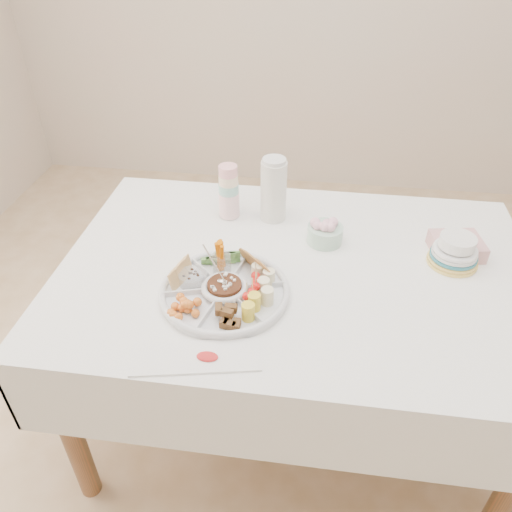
# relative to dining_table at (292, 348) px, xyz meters

# --- Properties ---
(floor) EXTENTS (4.00, 4.00, 0.00)m
(floor) POSITION_rel_dining_table_xyz_m (0.00, 0.00, -0.38)
(floor) COLOR tan
(floor) RESTS_ON ground
(dining_table) EXTENTS (1.52, 1.02, 0.76)m
(dining_table) POSITION_rel_dining_table_xyz_m (0.00, 0.00, 0.00)
(dining_table) COLOR white
(dining_table) RESTS_ON floor
(party_tray) EXTENTS (0.47, 0.47, 0.04)m
(party_tray) POSITION_rel_dining_table_xyz_m (-0.20, -0.17, 0.40)
(party_tray) COLOR white
(party_tray) RESTS_ON dining_table
(bean_dip) EXTENTS (0.12, 0.12, 0.04)m
(bean_dip) POSITION_rel_dining_table_xyz_m (-0.20, -0.17, 0.41)
(bean_dip) COLOR #3C180B
(bean_dip) RESTS_ON party_tray
(tortillas) EXTENTS (0.12, 0.12, 0.06)m
(tortillas) POSITION_rel_dining_table_xyz_m (-0.11, -0.07, 0.42)
(tortillas) COLOR olive
(tortillas) RESTS_ON party_tray
(carrot_cucumber) EXTENTS (0.14, 0.14, 0.10)m
(carrot_cucumber) POSITION_rel_dining_table_xyz_m (-0.24, -0.04, 0.44)
(carrot_cucumber) COLOR #D26200
(carrot_cucumber) RESTS_ON party_tray
(pita_raisins) EXTENTS (0.15, 0.15, 0.06)m
(pita_raisins) POSITION_rel_dining_table_xyz_m (-0.33, -0.13, 0.42)
(pita_raisins) COLOR tan
(pita_raisins) RESTS_ON party_tray
(cherries) EXTENTS (0.14, 0.14, 0.04)m
(cherries) POSITION_rel_dining_table_xyz_m (-0.29, -0.26, 0.42)
(cherries) COLOR orange
(cherries) RESTS_ON party_tray
(granola_chunks) EXTENTS (0.11, 0.11, 0.04)m
(granola_chunks) POSITION_rel_dining_table_xyz_m (-0.17, -0.29, 0.42)
(granola_chunks) COLOR brown
(granola_chunks) RESTS_ON party_tray
(banana_tomato) EXTENTS (0.15, 0.15, 0.10)m
(banana_tomato) POSITION_rel_dining_table_xyz_m (-0.08, -0.20, 0.44)
(banana_tomato) COLOR beige
(banana_tomato) RESTS_ON party_tray
(cup_stack) EXTENTS (0.08, 0.08, 0.21)m
(cup_stack) POSITION_rel_dining_table_xyz_m (-0.27, 0.27, 0.48)
(cup_stack) COLOR #B5BFB2
(cup_stack) RESTS_ON dining_table
(thermos) EXTENTS (0.10, 0.10, 0.24)m
(thermos) POSITION_rel_dining_table_xyz_m (-0.11, 0.28, 0.50)
(thermos) COLOR silver
(thermos) RESTS_ON dining_table
(flower_bowl) EXTENTS (0.15, 0.15, 0.09)m
(flower_bowl) POSITION_rel_dining_table_xyz_m (0.08, 0.15, 0.42)
(flower_bowl) COLOR #ACE8C8
(flower_bowl) RESTS_ON dining_table
(napkin_stack) EXTENTS (0.18, 0.16, 0.05)m
(napkin_stack) POSITION_rel_dining_table_xyz_m (0.52, 0.15, 0.41)
(napkin_stack) COLOR #DB9C9D
(napkin_stack) RESTS_ON dining_table
(plate_stack) EXTENTS (0.19, 0.19, 0.10)m
(plate_stack) POSITION_rel_dining_table_xyz_m (0.49, 0.09, 0.43)
(plate_stack) COLOR gold
(plate_stack) RESTS_ON dining_table
(placemat) EXTENTS (0.35, 0.18, 0.01)m
(placemat) POSITION_rel_dining_table_xyz_m (-0.23, -0.42, 0.38)
(placemat) COLOR white
(placemat) RESTS_ON dining_table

